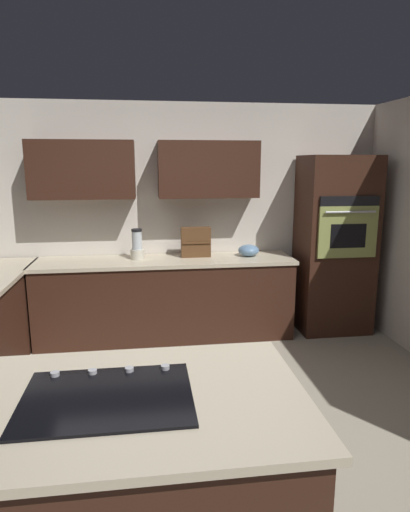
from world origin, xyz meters
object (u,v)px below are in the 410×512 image
object	(u,v)px
wall_oven	(335,245)
mixing_bowl	(249,250)
blender	(137,246)
cooktop	(108,397)
spice_rack	(196,242)

from	to	relation	value
wall_oven	mixing_bowl	size ratio (longest dim) A/B	8.55
blender	cooktop	bearing A→B (deg)	88.18
cooktop	spice_rack	size ratio (longest dim) A/B	2.26
spice_rack	mixing_bowl	bearing A→B (deg)	177.08
wall_oven	blender	bearing A→B (deg)	-1.37
wall_oven	blender	world-z (taller)	wall_oven
mixing_bowl	cooktop	bearing A→B (deg)	65.43
wall_oven	cooktop	xyz separation A→B (m)	(2.34, 2.88, -0.11)
cooktop	spice_rack	world-z (taller)	spice_rack
cooktop	spice_rack	xyz separation A→B (m)	(-0.74, -2.97, 0.16)
cooktop	wall_oven	bearing A→B (deg)	-129.09
spice_rack	blender	bearing A→B (deg)	2.69
cooktop	blender	size ratio (longest dim) A/B	2.27
cooktop	mixing_bowl	world-z (taller)	mixing_bowl
cooktop	blender	distance (m)	2.94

